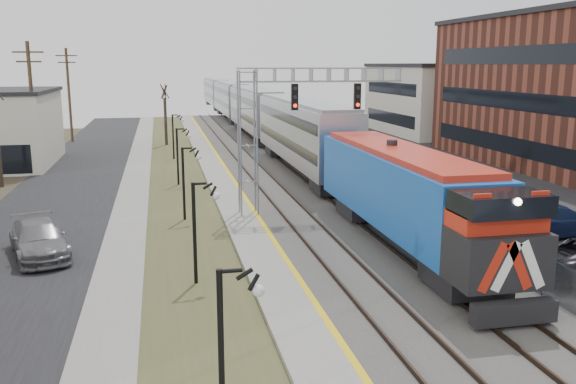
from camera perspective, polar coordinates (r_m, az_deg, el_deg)
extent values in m
cube|color=black|center=(40.86, -20.62, -0.61)|extent=(7.00, 120.00, 0.04)
cube|color=gray|center=(40.40, -14.31, -0.32)|extent=(2.00, 120.00, 0.08)
cube|color=#414525|center=(40.37, -10.06, -0.15)|extent=(4.00, 120.00, 0.06)
cube|color=gray|center=(40.55, -5.83, 0.15)|extent=(2.00, 120.00, 0.24)
cube|color=#595651|center=(41.36, 1.08, 0.41)|extent=(8.00, 120.00, 0.20)
cube|color=black|center=(45.55, 15.95, 0.92)|extent=(16.00, 120.00, 0.04)
cube|color=gold|center=(40.62, -4.60, 0.38)|extent=(0.24, 120.00, 0.01)
cube|color=#2D2119|center=(40.81, -2.69, 0.50)|extent=(0.08, 120.00, 0.15)
cube|color=#2D2119|center=(41.07, -0.62, 0.58)|extent=(0.08, 120.00, 0.15)
cube|color=#2D2119|center=(41.50, 2.09, 0.69)|extent=(0.08, 120.00, 0.15)
cube|color=#2D2119|center=(41.88, 4.08, 0.77)|extent=(0.08, 120.00, 0.15)
cube|color=#1655B4|center=(27.55, 11.06, -0.59)|extent=(3.00, 17.00, 4.25)
cube|color=black|center=(20.69, 20.37, -10.51)|extent=(2.80, 0.50, 0.70)
cube|color=gray|center=(46.58, 1.36, 5.33)|extent=(3.00, 22.00, 5.33)
cube|color=gray|center=(68.87, -3.02, 7.45)|extent=(3.00, 22.00, 5.33)
cube|color=gray|center=(91.42, -5.27, 8.50)|extent=(3.00, 22.00, 5.33)
cube|color=gray|center=(114.06, -6.63, 9.14)|extent=(3.00, 22.00, 5.33)
cube|color=gray|center=(33.11, -3.79, 4.36)|extent=(1.00, 1.00, 8.00)
cube|color=gray|center=(33.62, 3.01, 10.89)|extent=(9.00, 0.80, 0.80)
cube|color=black|center=(32.87, 0.63, 8.88)|extent=(0.35, 0.25, 1.40)
cube|color=black|center=(33.80, 6.50, 8.89)|extent=(0.35, 0.25, 1.40)
cylinder|color=black|center=(14.05, -6.27, -14.94)|extent=(0.14, 0.14, 4.00)
cylinder|color=black|center=(23.39, -8.74, -3.94)|extent=(0.14, 0.14, 4.00)
cylinder|color=black|center=(33.12, -9.75, 0.71)|extent=(0.14, 0.14, 4.00)
cylinder|color=black|center=(42.98, -10.30, 3.23)|extent=(0.14, 0.14, 4.00)
cylinder|color=black|center=(54.87, -10.70, 5.06)|extent=(0.14, 0.14, 4.00)
cylinder|color=#4C3823|center=(50.49, -22.77, 7.20)|extent=(0.28, 0.28, 10.00)
cylinder|color=#4C3823|center=(70.20, -19.79, 8.48)|extent=(0.28, 0.28, 10.00)
cube|color=gray|center=(42.35, 6.63, 1.57)|extent=(0.04, 120.00, 1.60)
cube|color=beige|center=(77.98, 15.04, 8.30)|extent=(16.00, 18.00, 8.00)
cylinder|color=#382D23|center=(64.76, -11.38, 6.45)|extent=(0.30, 0.30, 4.90)
imported|color=#15224C|center=(32.62, 23.67, -2.47)|extent=(5.64, 2.56, 1.60)
imported|color=slate|center=(44.99, 10.89, 2.05)|extent=(5.11, 3.72, 1.62)
imported|color=#0C3E17|center=(46.08, 9.60, 2.14)|extent=(4.22, 2.76, 1.31)
imported|color=slate|center=(28.92, -22.29, -4.18)|extent=(3.57, 5.66, 1.53)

